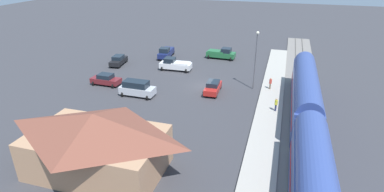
# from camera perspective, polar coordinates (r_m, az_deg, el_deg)

# --- Properties ---
(ground_plane) EXTENTS (200.00, 200.00, 0.00)m
(ground_plane) POSITION_cam_1_polar(r_m,az_deg,el_deg) (46.66, 2.17, 1.75)
(ground_plane) COLOR #38383D
(railway_track) EXTENTS (4.80, 70.00, 0.30)m
(railway_track) POSITION_cam_1_polar(r_m,az_deg,el_deg) (45.47, 19.48, -0.19)
(railway_track) COLOR slate
(railway_track) RESTS_ON ground
(platform) EXTENTS (3.20, 46.00, 0.30)m
(platform) POSITION_cam_1_polar(r_m,az_deg,el_deg) (45.34, 14.48, 0.48)
(platform) COLOR #A8A399
(platform) RESTS_ON ground
(station_building) EXTENTS (12.47, 7.94, 5.73)m
(station_building) POSITION_cam_1_polar(r_m,az_deg,el_deg) (28.79, -17.21, -8.01)
(station_building) COLOR tan
(station_building) RESTS_ON ground
(pedestrian_on_platform) EXTENTS (0.36, 0.36, 1.71)m
(pedestrian_on_platform) POSITION_cam_1_polar(r_m,az_deg,el_deg) (46.07, 14.24, 2.41)
(pedestrian_on_platform) COLOR brown
(pedestrian_on_platform) RESTS_ON platform
(pedestrian_waiting_far) EXTENTS (0.36, 0.36, 1.71)m
(pedestrian_waiting_far) POSITION_cam_1_polar(r_m,az_deg,el_deg) (39.58, 15.21, -1.38)
(pedestrian_waiting_far) COLOR #23284C
(pedestrian_waiting_far) RESTS_ON platform
(pickup_white) EXTENTS (5.46, 2.61, 2.14)m
(pickup_white) POSITION_cam_1_polar(r_m,az_deg,el_deg) (53.31, -3.15, 5.82)
(pickup_white) COLOR white
(pickup_white) RESTS_ON ground
(pickup_navy) EXTENTS (2.46, 5.56, 2.14)m
(pickup_navy) POSITION_cam_1_polar(r_m,az_deg,el_deg) (60.49, -4.81, 8.01)
(pickup_navy) COLOR navy
(pickup_navy) RESTS_ON ground
(suv_silver) EXTENTS (4.92, 2.44, 2.22)m
(suv_silver) POSITION_cam_1_polar(r_m,az_deg,el_deg) (43.73, -10.09, 1.43)
(suv_silver) COLOR silver
(suv_silver) RESTS_ON ground
(sedan_black) EXTENTS (2.37, 4.69, 1.74)m
(sedan_black) POSITION_cam_1_polar(r_m,az_deg,el_deg) (57.52, -13.39, 6.43)
(sedan_black) COLOR black
(sedan_black) RESTS_ON ground
(sedan_red) EXTENTS (1.96, 4.55, 1.74)m
(sedan_red) POSITION_cam_1_polar(r_m,az_deg,el_deg) (44.27, 3.88, 1.67)
(sedan_red) COLOR red
(sedan_red) RESTS_ON ground
(pickup_green) EXTENTS (5.49, 2.68, 2.14)m
(pickup_green) POSITION_cam_1_polar(r_m,az_deg,el_deg) (59.81, 5.44, 7.80)
(pickup_green) COLOR #236638
(pickup_green) RESTS_ON ground
(sedan_maroon) EXTENTS (4.55, 2.38, 1.74)m
(sedan_maroon) POSITION_cam_1_polar(r_m,az_deg,el_deg) (48.72, -15.57, 2.95)
(sedan_maroon) COLOR maroon
(sedan_maroon) RESTS_ON ground
(light_pole_near_platform) EXTENTS (0.44, 0.44, 8.56)m
(light_pole_near_platform) POSITION_cam_1_polar(r_m,az_deg,el_deg) (44.88, 11.68, 7.54)
(light_pole_near_platform) COLOR #515156
(light_pole_near_platform) RESTS_ON ground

